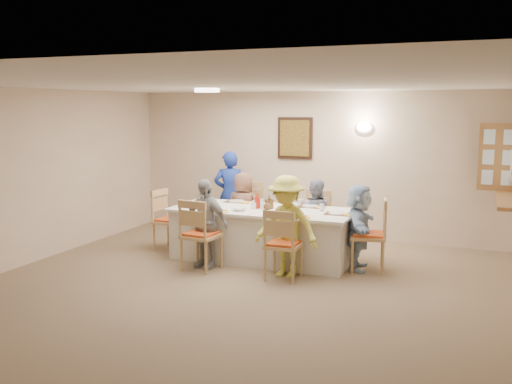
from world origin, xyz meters
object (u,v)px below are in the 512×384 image
at_px(chair_back_right, 317,221).
at_px(diner_front_right, 287,226).
at_px(diner_back_left, 243,209).
at_px(chair_right_end, 368,234).
at_px(chair_front_left, 201,234).
at_px(chair_left_end, 171,220).
at_px(chair_back_left, 246,213).
at_px(caregiver, 230,194).
at_px(chair_front_right, 283,244).
at_px(condiment_ketchup, 257,201).
at_px(diner_back_right, 315,216).
at_px(diner_front_left, 205,223).
at_px(dining_table, 263,234).
at_px(diner_right_end, 359,227).

height_order(chair_back_right, diner_front_right, diner_front_right).
bearing_deg(diner_back_left, chair_right_end, 160.24).
relative_size(chair_front_left, chair_left_end, 1.05).
relative_size(chair_back_left, caregiver, 0.68).
height_order(chair_right_end, diner_front_right, diner_front_right).
xyz_separation_m(chair_front_right, diner_front_right, (0.00, 0.12, 0.20)).
relative_size(chair_left_end, diner_front_right, 0.71).
xyz_separation_m(chair_front_right, chair_right_end, (0.95, 0.80, 0.03)).
relative_size(chair_front_right, condiment_ketchup, 4.01).
relative_size(chair_front_left, diner_back_left, 0.83).
relative_size(chair_left_end, diner_back_right, 0.84).
bearing_deg(chair_front_right, chair_left_end, -21.40).
height_order(chair_back_right, diner_back_left, diner_back_left).
relative_size(chair_back_right, caregiver, 0.63).
distance_m(chair_back_right, chair_left_end, 2.29).
distance_m(chair_front_right, diner_back_right, 1.48).
bearing_deg(caregiver, diner_front_left, 81.24).
bearing_deg(chair_front_left, diner_back_left, -84.17).
bearing_deg(condiment_ketchup, diner_back_right, 45.17).
distance_m(dining_table, diner_back_right, 0.93).
bearing_deg(caregiver, diner_back_left, 111.18).
height_order(chair_right_end, diner_right_end, diner_right_end).
bearing_deg(diner_back_right, diner_back_left, 2.07).
xyz_separation_m(diner_back_right, diner_right_end, (0.82, -0.68, 0.03)).
xyz_separation_m(chair_back_right, diner_right_end, (0.82, -0.80, 0.13)).
relative_size(diner_back_right, diner_front_right, 0.84).
height_order(chair_front_left, condiment_ketchup, chair_front_left).
xyz_separation_m(chair_front_right, diner_right_end, (0.82, 0.80, 0.12)).
xyz_separation_m(diner_front_left, diner_right_end, (2.02, 0.68, -0.03)).
bearing_deg(diner_right_end, caregiver, 57.44).
xyz_separation_m(diner_back_right, caregiver, (-1.65, 0.47, 0.18)).
relative_size(chair_back_right, diner_right_end, 0.78).
relative_size(chair_front_right, diner_back_left, 0.79).
xyz_separation_m(chair_right_end, diner_back_left, (-2.15, 0.68, 0.09)).
height_order(diner_back_left, caregiver, caregiver).
relative_size(chair_back_left, diner_front_right, 0.75).
bearing_deg(dining_table, chair_back_right, 53.13).
bearing_deg(chair_front_right, diner_back_left, -51.96).
distance_m(diner_back_right, condiment_ketchup, 1.02).
relative_size(diner_back_left, diner_front_right, 0.89).
height_order(diner_right_end, caregiver, caregiver).
xyz_separation_m(caregiver, condiment_ketchup, (0.97, -1.16, 0.13)).
height_order(diner_front_left, caregiver, caregiver).
distance_m(diner_right_end, condiment_ketchup, 1.53).
bearing_deg(chair_right_end, chair_back_right, -140.64).
bearing_deg(chair_left_end, diner_front_right, -103.12).
bearing_deg(chair_back_right, chair_front_right, -99.00).
xyz_separation_m(dining_table, diner_back_right, (0.60, 0.68, 0.19)).
relative_size(chair_right_end, diner_right_end, 0.85).
bearing_deg(chair_back_right, diner_right_end, -53.30).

